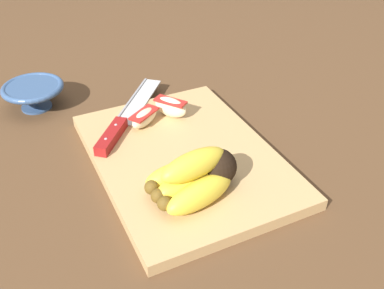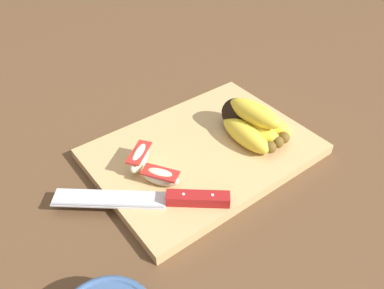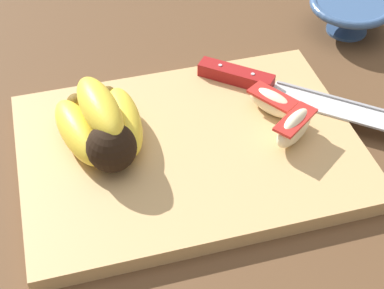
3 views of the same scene
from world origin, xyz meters
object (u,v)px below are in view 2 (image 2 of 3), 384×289
banana_bunch (252,123)px  chefs_knife (167,199)px  apple_wedge_near (140,158)px  apple_wedge_middle (161,177)px

banana_bunch → chefs_knife: size_ratio=0.61×
chefs_knife → banana_bunch: bearing=10.6°
chefs_knife → apple_wedge_near: 0.10m
banana_bunch → chefs_knife: (-0.22, -0.04, -0.02)m
banana_bunch → apple_wedge_near: banana_bunch is taller
banana_bunch → apple_wedge_near: bearing=166.1°
banana_bunch → chefs_knife: 0.23m
banana_bunch → chefs_knife: banana_bunch is taller
banana_bunch → apple_wedge_near: (-0.21, 0.05, -0.01)m
banana_bunch → apple_wedge_middle: bearing=-179.4°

